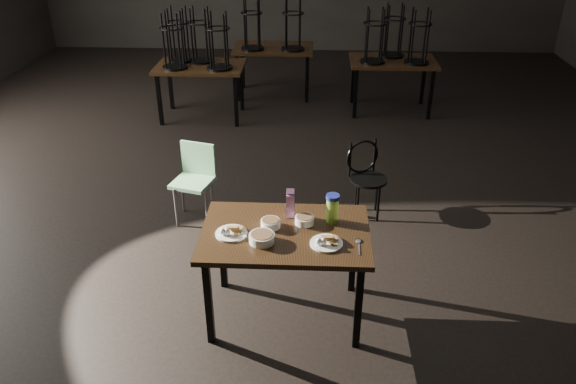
# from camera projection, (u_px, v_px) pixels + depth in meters

# --- Properties ---
(main_table) EXTENTS (1.20, 0.80, 0.75)m
(main_table) POSITION_uv_depth(u_px,v_px,m) (285.00, 241.00, 4.02)
(main_table) COLOR black
(main_table) RESTS_ON ground
(plate_left) EXTENTS (0.23, 0.23, 0.07)m
(plate_left) POSITION_uv_depth(u_px,v_px,m) (231.00, 232.00, 3.94)
(plate_left) COLOR white
(plate_left) RESTS_ON main_table
(plate_right) EXTENTS (0.23, 0.23, 0.07)m
(plate_right) POSITION_uv_depth(u_px,v_px,m) (326.00, 242.00, 3.83)
(plate_right) COLOR white
(plate_right) RESTS_ON main_table
(bowl_near) EXTENTS (0.14, 0.14, 0.06)m
(bowl_near) POSITION_uv_depth(u_px,v_px,m) (271.00, 223.00, 4.02)
(bowl_near) COLOR white
(bowl_near) RESTS_ON main_table
(bowl_far) EXTENTS (0.14, 0.14, 0.05)m
(bowl_far) POSITION_uv_depth(u_px,v_px,m) (304.00, 220.00, 4.06)
(bowl_far) COLOR white
(bowl_far) RESTS_ON main_table
(bowl_big) EXTENTS (0.18, 0.18, 0.06)m
(bowl_big) POSITION_uv_depth(u_px,v_px,m) (262.00, 238.00, 3.85)
(bowl_big) COLOR white
(bowl_big) RESTS_ON main_table
(juice_carton) EXTENTS (0.06, 0.06, 0.23)m
(juice_carton) POSITION_uv_depth(u_px,v_px,m) (290.00, 204.00, 4.11)
(juice_carton) COLOR #971B79
(juice_carton) RESTS_ON main_table
(water_bottle) EXTENTS (0.12, 0.12, 0.22)m
(water_bottle) POSITION_uv_depth(u_px,v_px,m) (332.00, 208.00, 4.04)
(water_bottle) COLOR #89C539
(water_bottle) RESTS_ON main_table
(spoon) EXTENTS (0.04, 0.20, 0.01)m
(spoon) POSITION_uv_depth(u_px,v_px,m) (358.00, 242.00, 3.85)
(spoon) COLOR silver
(spoon) RESTS_ON main_table
(bentwood_chair) EXTENTS (0.40, 0.40, 0.75)m
(bentwood_chair) POSITION_uv_depth(u_px,v_px,m) (366.00, 173.00, 5.46)
(bentwood_chair) COLOR black
(bentwood_chair) RESTS_ON ground
(school_chair) EXTENTS (0.43, 0.43, 0.76)m
(school_chair) POSITION_uv_depth(u_px,v_px,m) (195.00, 175.00, 5.40)
(school_chair) COLOR #67A173
(school_chair) RESTS_ON ground
(bg_table_left) EXTENTS (1.20, 0.80, 1.48)m
(bg_table_left) POSITION_uv_depth(u_px,v_px,m) (197.00, 61.00, 7.62)
(bg_table_left) COLOR black
(bg_table_left) RESTS_ON ground
(bg_table_right) EXTENTS (1.20, 0.80, 1.48)m
(bg_table_right) POSITION_uv_depth(u_px,v_px,m) (393.00, 58.00, 7.85)
(bg_table_right) COLOR black
(bg_table_right) RESTS_ON ground
(bg_table_far) EXTENTS (1.20, 0.80, 1.48)m
(bg_table_far) POSITION_uv_depth(u_px,v_px,m) (273.00, 47.00, 8.47)
(bg_table_far) COLOR black
(bg_table_far) RESTS_ON ground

